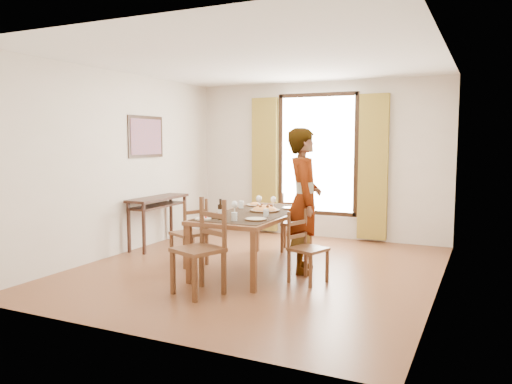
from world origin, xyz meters
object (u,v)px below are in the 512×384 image
at_px(dining_table, 255,217).
at_px(man, 304,201).
at_px(console_table, 158,204).
at_px(pasta_platter, 265,208).

xyz_separation_m(dining_table, man, (0.62, 0.15, 0.23)).
xyz_separation_m(console_table, man, (2.61, -0.45, 0.24)).
relative_size(man, pasta_platter, 4.63).
xyz_separation_m(man, pasta_platter, (-0.54, -0.02, -0.12)).
bearing_deg(console_table, dining_table, -16.63).
distance_m(man, pasta_platter, 0.56).
height_order(console_table, dining_table, console_table).
bearing_deg(pasta_platter, console_table, 167.25).
bearing_deg(dining_table, pasta_platter, 59.53).
height_order(dining_table, man, man).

